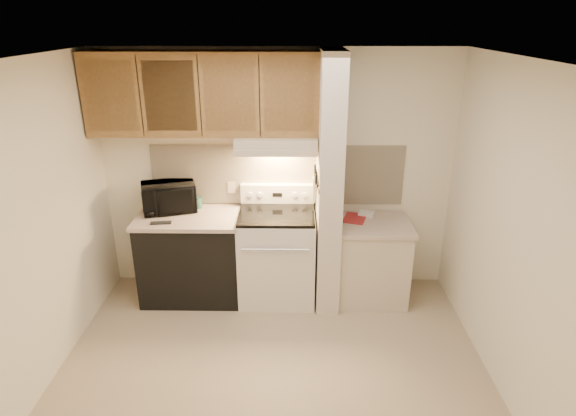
{
  "coord_description": "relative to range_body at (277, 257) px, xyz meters",
  "views": [
    {
      "loc": [
        0.17,
        -3.25,
        2.76
      ],
      "look_at": [
        0.12,
        0.75,
        1.16
      ],
      "focal_mm": 30.0,
      "sensor_mm": 36.0,
      "label": 1
    }
  ],
  "objects": [
    {
      "name": "red_folder",
      "position": [
        0.79,
        0.09,
        0.39
      ],
      "size": [
        0.29,
        0.34,
        0.01
      ],
      "primitive_type": "cube",
      "rotation": [
        0.0,
        0.0,
        -0.3
      ],
      "color": "maroon",
      "rests_on": "right_countertop"
    },
    {
      "name": "teal_jar",
      "position": [
        -0.83,
        0.23,
        0.5
      ],
      "size": [
        0.13,
        0.13,
        0.11
      ],
      "primitive_type": "cylinder",
      "rotation": [
        0.0,
        0.0,
        -0.42
      ],
      "color": "#245D57",
      "rests_on": "left_countertop"
    },
    {
      "name": "knife_blade_e",
      "position": [
        0.38,
        0.11,
        0.75
      ],
      "size": [
        0.01,
        0.04,
        0.18
      ],
      "primitive_type": "cube",
      "color": "silver",
      "rests_on": "knife_strip"
    },
    {
      "name": "right_countertop",
      "position": [
        0.97,
        -0.01,
        0.37
      ],
      "size": [
        0.74,
        0.64,
        0.04
      ],
      "primitive_type": "cube",
      "color": "#C2AB9C",
      "rests_on": "right_cab_base"
    },
    {
      "name": "range_knob_left_inner",
      "position": [
        -0.18,
        0.24,
        0.59
      ],
      "size": [
        0.05,
        0.02,
        0.05
      ],
      "primitive_type": "cylinder",
      "rotation": [
        1.57,
        0.0,
        0.0
      ],
      "color": "silver",
      "rests_on": "range_backguard"
    },
    {
      "name": "white_box",
      "position": [
        0.92,
        0.17,
        0.41
      ],
      "size": [
        0.18,
        0.15,
        0.04
      ],
      "primitive_type": "cube",
      "rotation": [
        0.0,
        0.0,
        -0.36
      ],
      "color": "white",
      "rests_on": "right_countertop"
    },
    {
      "name": "range_display",
      "position": [
        0.0,
        0.24,
        0.59
      ],
      "size": [
        0.1,
        0.01,
        0.04
      ],
      "primitive_type": "cube",
      "color": "black",
      "rests_on": "range_backguard"
    },
    {
      "name": "knife_blade_b",
      "position": [
        0.38,
        -0.12,
        0.75
      ],
      "size": [
        0.01,
        0.04,
        0.18
      ],
      "primitive_type": "cube",
      "color": "silver",
      "rests_on": "knife_strip"
    },
    {
      "name": "cab_gap_a",
      "position": [
        -1.23,
        0.01,
        1.62
      ],
      "size": [
        0.01,
        0.01,
        0.73
      ],
      "primitive_type": "cube",
      "color": "black",
      "rests_on": "upper_cabinets"
    },
    {
      "name": "range_body",
      "position": [
        0.0,
        0.0,
        0.0
      ],
      "size": [
        0.76,
        0.65,
        0.92
      ],
      "primitive_type": "cube",
      "color": "silver",
      "rests_on": "floor"
    },
    {
      "name": "cooktop",
      "position": [
        0.0,
        0.0,
        0.48
      ],
      "size": [
        0.74,
        0.64,
        0.03
      ],
      "primitive_type": "cube",
      "color": "black",
      "rests_on": "range_body"
    },
    {
      "name": "cab_door_b",
      "position": [
        -0.96,
        0.01,
        1.62
      ],
      "size": [
        0.46,
        0.01,
        0.63
      ],
      "primitive_type": "cube",
      "color": "olive",
      "rests_on": "upper_cabinets"
    },
    {
      "name": "right_cab_base",
      "position": [
        0.97,
        -0.01,
        -0.06
      ],
      "size": [
        0.7,
        0.6,
        0.81
      ],
      "primitive_type": "cube",
      "color": "beige",
      "rests_on": "floor"
    },
    {
      "name": "hood_lip",
      "position": [
        0.0,
        -0.08,
        1.12
      ],
      "size": [
        0.78,
        0.04,
        0.06
      ],
      "primitive_type": "cube",
      "color": "beige",
      "rests_on": "range_hood"
    },
    {
      "name": "range_knob_left_outer",
      "position": [
        -0.28,
        0.24,
        0.59
      ],
      "size": [
        0.05,
        0.02,
        0.05
      ],
      "primitive_type": "cylinder",
      "rotation": [
        1.57,
        0.0,
        0.0
      ],
      "color": "silver",
      "rests_on": "range_backguard"
    },
    {
      "name": "knife_handle_b",
      "position": [
        0.38,
        -0.12,
        0.91
      ],
      "size": [
        0.02,
        0.02,
        0.1
      ],
      "primitive_type": "cylinder",
      "color": "black",
      "rests_on": "knife_strip"
    },
    {
      "name": "upper_cabinets",
      "position": [
        -0.69,
        0.17,
        1.62
      ],
      "size": [
        2.18,
        0.33,
        0.77
      ],
      "primitive_type": "cube",
      "color": "olive",
      "rests_on": "wall_back"
    },
    {
      "name": "knife_blade_a",
      "position": [
        0.38,
        -0.22,
        0.76
      ],
      "size": [
        0.01,
        0.03,
        0.16
      ],
      "primitive_type": "cube",
      "color": "silver",
      "rests_on": "knife_strip"
    },
    {
      "name": "knife_handle_a",
      "position": [
        0.38,
        -0.22,
        0.91
      ],
      "size": [
        0.02,
        0.02,
        0.1
      ],
      "primitive_type": "cylinder",
      "color": "black",
      "rests_on": "knife_strip"
    },
    {
      "name": "oven_mitt",
      "position": [
        0.38,
        0.17,
        0.68
      ],
      "size": [
        0.03,
        0.11,
        0.25
      ],
      "primitive_type": "cube",
      "color": "gray",
      "rests_on": "partition_pillar"
    },
    {
      "name": "pillar_trim",
      "position": [
        0.39,
        -0.01,
        0.84
      ],
      "size": [
        0.01,
        0.7,
        0.04
      ],
      "primitive_type": "cube",
      "color": "olive",
      "rests_on": "partition_pillar"
    },
    {
      "name": "dishwasher_front",
      "position": [
        -0.88,
        0.01,
        -0.03
      ],
      "size": [
        1.0,
        0.63,
        0.87
      ],
      "primitive_type": "cube",
      "color": "black",
      "rests_on": "floor"
    },
    {
      "name": "knife_blade_d",
      "position": [
        0.38,
        0.02,
        0.76
      ],
      "size": [
        0.01,
        0.04,
        0.16
      ],
      "primitive_type": "cube",
      "color": "silver",
      "rests_on": "knife_strip"
    },
    {
      "name": "range_backguard",
      "position": [
        0.0,
        0.28,
        0.59
      ],
      "size": [
        0.76,
        0.08,
        0.2
      ],
      "primitive_type": "cube",
      "color": "silver",
      "rests_on": "range_body"
    },
    {
      "name": "floor",
      "position": [
        0.0,
        -1.16,
        -0.46
      ],
      "size": [
        3.6,
        3.6,
        0.0
      ],
      "primitive_type": "plane",
      "color": "tan",
      "rests_on": "ground"
    },
    {
      "name": "ceiling",
      "position": [
        0.0,
        -1.16,
        2.04
      ],
      "size": [
        3.6,
        3.6,
        0.0
      ],
      "primitive_type": "plane",
      "rotation": [
        3.14,
        0.0,
        0.0
      ],
      "color": "white",
      "rests_on": "wall_back"
    },
    {
      "name": "range_hood",
      "position": [
        0.0,
        0.12,
        1.17
      ],
      "size": [
        0.78,
        0.44,
        0.15
      ],
      "primitive_type": "cube",
      "color": "beige",
      "rests_on": "upper_cabinets"
    },
    {
      "name": "cab_gap_c",
      "position": [
        -0.14,
        0.01,
        1.62
      ],
      "size": [
        0.01,
        0.01,
        0.73
      ],
      "primitive_type": "cube",
      "color": "black",
      "rests_on": "upper_cabinets"
    },
    {
      "name": "range_knob_right_outer",
      "position": [
        0.28,
        0.24,
        0.59
      ],
      "size": [
        0.05,
        0.02,
        0.05
      ],
      "primitive_type": "cylinder",
      "rotation": [
        1.57,
        0.0,
        0.0
      ],
      "color": "silver",
      "rests_on": "range_backguard"
    },
    {
      "name": "knife_handle_d",
      "position": [
        0.38,
        0.03,
        0.91
      ],
      "size": [
        0.02,
        0.02,
        0.1
      ],
      "primitive_type": "cylinder",
      "color": "black",
      "rests_on": "knife_strip"
    },
    {
      "name": "knife_handle_c",
      "position": [
        0.38,
        -0.04,
        0.91
      ],
      "size": [
        0.02,
        0.02,
        0.1
      ],
      "primitive_type": "cylinder",
      "color": "black",
      "rests_on": "knife_strip"
    },
    {
      "name": "wall_left",
      "position": [
        -1.8,
        -1.16,
        0.79
      ],
      "size": [
        0.02,
        3.0,
        2.5
      ],
      "primitive_type": "cube",
      "color": "#F4EACE",
      "rests_on": "floor"
    },
    {
      "name": "outlet",
      "position": [
        -0.48,
        0.32,
        0.64
      ],
      "size": [
        0.08,
        0.01,
        0.12
      ],
      "primitive_type": "cube",
      "color": "beige",
      "rests_on": "backsplash"
    },
    {
      "name": "wall_back",
      "position": [
        0.0,
        0.34,
        0.79
      ],
      "size": [
        3.6,
        2.5,
        0.02
      ],
      "primitive_type": "cube",
      "rotation": [
        1.57,
        0.0,
        0.0
      ],
      "color": "#F4EACE",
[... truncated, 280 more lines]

